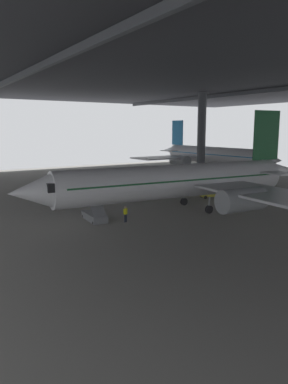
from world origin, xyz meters
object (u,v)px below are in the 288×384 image
boarding_stairs (94,213)px  airplane_distant (212,155)px  airplane_main (181,181)px  baggage_tug (209,194)px  crew_worker_by_stairs (125,213)px

boarding_stairs → airplane_distant: bearing=123.3°
airplane_main → baggage_tug: bearing=117.5°
crew_worker_by_stairs → airplane_distant: airplane_distant is taller
airplane_main → baggage_tug: (-4.29, 8.24, -2.92)m
crew_worker_by_stairs → airplane_distant: (-29.97, 39.56, 2.48)m
boarding_stairs → crew_worker_by_stairs: size_ratio=2.85×
crew_worker_by_stairs → baggage_tug: 16.93m
boarding_stairs → crew_worker_by_stairs: bearing=40.9°
airplane_main → crew_worker_by_stairs: bearing=-82.4°
boarding_stairs → baggage_tug: (-2.78, 18.28, -0.20)m
crew_worker_by_stairs → baggage_tug: bearing=108.4°
airplane_main → baggage_tug: airplane_main is taller
boarding_stairs → baggage_tug: 18.49m
airplane_distant → baggage_tug: airplane_distant is taller
baggage_tug → crew_worker_by_stairs: bearing=-71.6°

